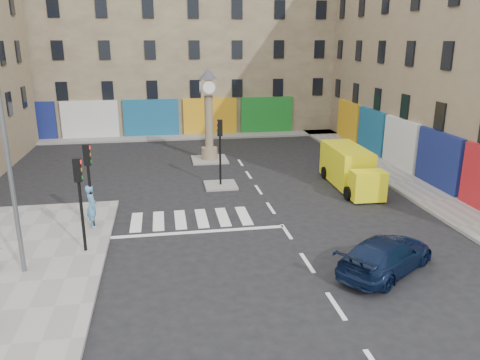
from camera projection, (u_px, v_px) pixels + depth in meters
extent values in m
plane|color=black|center=(293.00, 241.00, 19.42)|extent=(120.00, 120.00, 0.00)
cube|color=gray|center=(381.00, 168.00, 30.22)|extent=(2.60, 30.00, 0.15)
cube|color=gray|center=(176.00, 137.00, 39.71)|extent=(32.00, 2.40, 0.15)
cube|color=gray|center=(221.00, 185.00, 26.63)|extent=(1.80, 1.80, 0.12)
cube|color=gray|center=(210.00, 160.00, 32.30)|extent=(2.40, 2.40, 0.12)
cube|color=#968764|center=(170.00, 34.00, 42.75)|extent=(32.00, 10.00, 17.00)
cylinder|color=black|center=(82.00, 217.00, 17.84)|extent=(0.12, 0.12, 2.80)
cube|color=black|center=(77.00, 170.00, 17.30)|extent=(0.28, 0.22, 0.90)
cylinder|color=black|center=(91.00, 197.00, 20.10)|extent=(0.12, 0.12, 2.80)
cube|color=black|center=(87.00, 155.00, 19.57)|extent=(0.28, 0.22, 0.90)
cylinder|color=black|center=(220.00, 160.00, 26.21)|extent=(0.12, 0.12, 2.80)
cube|color=black|center=(220.00, 128.00, 25.67)|extent=(0.28, 0.22, 0.90)
cylinder|color=#595B60|center=(9.00, 162.00, 15.46)|extent=(0.16, 0.16, 8.00)
cylinder|color=#8E785D|center=(209.00, 153.00, 32.16)|extent=(1.10, 1.10, 0.80)
cylinder|color=#8E785D|center=(209.00, 121.00, 31.53)|extent=(0.56, 0.56, 3.60)
cube|color=#8E785D|center=(208.00, 87.00, 30.86)|extent=(1.00, 1.00, 1.00)
cylinder|color=white|center=(209.00, 88.00, 30.37)|extent=(0.80, 0.06, 0.80)
cone|color=#333338|center=(208.00, 74.00, 30.61)|extent=(1.20, 1.20, 0.70)
imported|color=black|center=(386.00, 255.00, 16.71)|extent=(4.73, 4.06, 1.30)
cube|color=yellow|center=(346.00, 164.00, 26.93)|extent=(1.94, 4.36, 2.06)
cube|color=yellow|center=(368.00, 186.00, 23.94)|extent=(1.74, 1.13, 1.52)
cube|color=black|center=(369.00, 179.00, 23.79)|extent=(1.55, 0.86, 0.63)
cylinder|color=black|center=(348.00, 193.00, 24.31)|extent=(0.25, 0.72, 0.72)
cylinder|color=black|center=(381.00, 192.00, 24.54)|extent=(0.25, 0.72, 0.72)
cylinder|color=black|center=(325.00, 173.00, 28.05)|extent=(0.25, 0.72, 0.72)
cylinder|color=black|center=(353.00, 172.00, 28.28)|extent=(0.25, 0.72, 0.72)
imported|color=#4F88B4|center=(92.00, 206.00, 20.29)|extent=(0.61, 0.78, 1.90)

